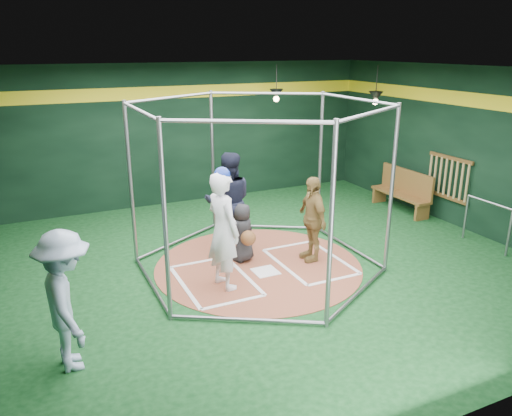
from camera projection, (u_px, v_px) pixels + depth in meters
name	position (u px, v px, depth m)	size (l,w,h in m)	color
room_shell	(258.00, 174.00, 8.68)	(10.10, 9.10, 3.53)	#0C3513
clay_disc	(258.00, 266.00, 9.22)	(3.80, 3.80, 0.01)	brown
home_plate	(265.00, 271.00, 8.96)	(0.43, 0.43, 0.01)	white
batter_box_left	(215.00, 280.00, 8.62)	(1.17, 1.77, 0.01)	white
batter_box_right	(310.00, 261.00, 9.38)	(1.17, 1.77, 0.01)	white
batting_cage	(258.00, 188.00, 8.75)	(4.05, 4.67, 3.00)	gray
bat_rack	(448.00, 178.00, 11.23)	(0.07, 1.25, 0.98)	brown
pendant_lamp_near	(276.00, 94.00, 12.36)	(0.34, 0.34, 0.90)	black
pendant_lamp_far	(376.00, 97.00, 11.71)	(0.34, 0.34, 0.90)	black
batter_figure	(223.00, 229.00, 8.14)	(0.62, 0.81, 2.06)	white
visitor_leopard	(312.00, 219.00, 9.26)	(0.95, 0.39, 1.61)	tan
catcher_figure	(243.00, 233.00, 9.25)	(0.64, 0.66, 1.12)	black
umpire	(229.00, 202.00, 9.71)	(0.95, 0.74, 1.95)	black
bystander_blue	(67.00, 301.00, 6.09)	(1.17, 0.68, 1.82)	#A3BBD8
dugout_bench	(403.00, 190.00, 12.20)	(0.41, 1.75, 1.02)	brown
steel_railing	(488.00, 217.00, 9.93)	(0.05, 1.11, 0.96)	gray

